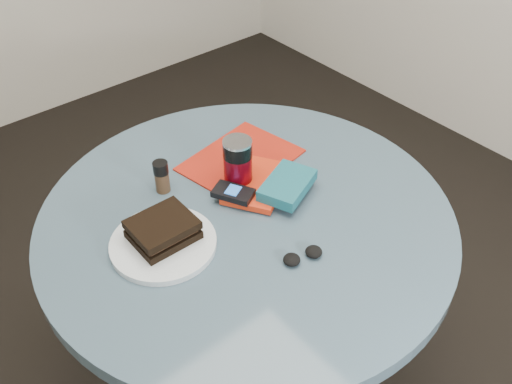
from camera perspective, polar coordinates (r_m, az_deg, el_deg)
ground at (r=1.95m, az=-0.71°, el=-18.61°), size 4.00×4.00×0.00m
table at (r=1.48m, az=-0.89°, el=-6.79°), size 1.00×1.00×0.75m
plate at (r=1.30m, az=-9.25°, el=-5.12°), size 0.30×0.30×0.02m
sandwich at (r=1.29m, az=-9.30°, el=-3.72°), size 0.14×0.12×0.05m
soda_can at (r=1.41m, az=-1.83°, el=2.88°), size 0.07×0.07×0.14m
pepper_grinder at (r=1.43m, az=-9.42°, el=1.54°), size 0.04×0.04×0.09m
magazine at (r=1.53m, az=-1.53°, el=3.24°), size 0.33×0.27×0.01m
red_book at (r=1.43m, az=0.12°, el=0.89°), size 0.23×0.21×0.02m
novel at (r=1.40m, az=3.16°, el=0.71°), size 0.17×0.15×0.03m
mp3_player at (r=1.38m, az=-2.29°, el=-0.08°), size 0.09×0.11×0.02m
headphones at (r=1.26m, az=4.70°, el=-6.37°), size 0.10×0.06×0.02m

